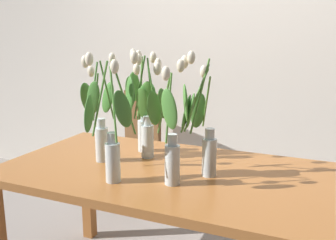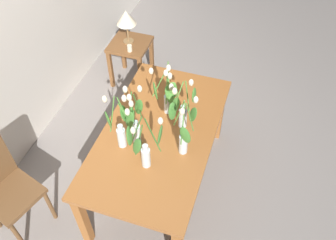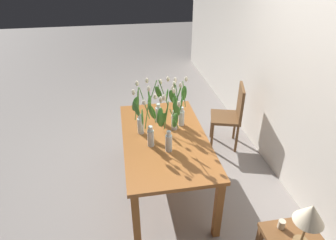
{
  "view_description": "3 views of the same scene",
  "coord_description": "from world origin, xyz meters",
  "px_view_note": "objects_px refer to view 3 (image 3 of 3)",
  "views": [
    {
      "loc": [
        0.74,
        -1.62,
        1.38
      ],
      "look_at": [
        0.02,
        0.03,
        0.98
      ],
      "focal_mm": 40.19,
      "sensor_mm": 36.0,
      "label": 1
    },
    {
      "loc": [
        -1.78,
        -0.66,
        2.96
      ],
      "look_at": [
        0.0,
        -0.08,
        0.91
      ],
      "focal_mm": 38.0,
      "sensor_mm": 36.0,
      "label": 2
    },
    {
      "loc": [
        2.59,
        -0.42,
        2.49
      ],
      "look_at": [
        0.03,
        0.03,
        0.97
      ],
      "focal_mm": 31.2,
      "sensor_mm": 36.0,
      "label": 3
    }
  ],
  "objects_px": {
    "tulip_vase_3": "(175,112)",
    "tulip_vase_4": "(140,115)",
    "pillar_candle": "(281,224)",
    "dining_chair": "(231,113)",
    "tulip_vase_0": "(150,129)",
    "tulip_vase_5": "(167,129)",
    "dining_table": "(165,144)",
    "tulip_vase_2": "(158,105)",
    "table_lamp": "(310,215)",
    "tulip_vase_1": "(180,109)"
  },
  "relations": [
    {
      "from": "tulip_vase_5",
      "to": "dining_chair",
      "type": "xyz_separation_m",
      "value": [
        -0.94,
        1.07,
        -0.45
      ]
    },
    {
      "from": "tulip_vase_0",
      "to": "dining_chair",
      "type": "relative_size",
      "value": 0.58
    },
    {
      "from": "dining_table",
      "to": "tulip_vase_3",
      "type": "bearing_deg",
      "value": 135.92
    },
    {
      "from": "dining_chair",
      "to": "tulip_vase_2",
      "type": "bearing_deg",
      "value": -69.89
    },
    {
      "from": "tulip_vase_3",
      "to": "table_lamp",
      "type": "xyz_separation_m",
      "value": [
        1.48,
        0.69,
        -0.1
      ]
    },
    {
      "from": "tulip_vase_2",
      "to": "dining_chair",
      "type": "bearing_deg",
      "value": 110.11
    },
    {
      "from": "tulip_vase_2",
      "to": "dining_table",
      "type": "bearing_deg",
      "value": 2.48
    },
    {
      "from": "dining_table",
      "to": "table_lamp",
      "type": "height_order",
      "value": "table_lamp"
    },
    {
      "from": "tulip_vase_3",
      "to": "tulip_vase_5",
      "type": "bearing_deg",
      "value": -23.48
    },
    {
      "from": "tulip_vase_3",
      "to": "table_lamp",
      "type": "distance_m",
      "value": 1.64
    },
    {
      "from": "tulip_vase_3",
      "to": "tulip_vase_4",
      "type": "xyz_separation_m",
      "value": [
        0.02,
        -0.38,
        0.01
      ]
    },
    {
      "from": "tulip_vase_5",
      "to": "table_lamp",
      "type": "xyz_separation_m",
      "value": [
        1.13,
        0.84,
        -0.11
      ]
    },
    {
      "from": "tulip_vase_3",
      "to": "table_lamp",
      "type": "bearing_deg",
      "value": 24.96
    },
    {
      "from": "tulip_vase_1",
      "to": "pillar_candle",
      "type": "relative_size",
      "value": 7.62
    },
    {
      "from": "tulip_vase_2",
      "to": "tulip_vase_4",
      "type": "bearing_deg",
      "value": -45.48
    },
    {
      "from": "dining_chair",
      "to": "tulip_vase_5",
      "type": "bearing_deg",
      "value": -48.62
    },
    {
      "from": "pillar_candle",
      "to": "tulip_vase_3",
      "type": "bearing_deg",
      "value": -155.3
    },
    {
      "from": "tulip_vase_5",
      "to": "dining_chair",
      "type": "relative_size",
      "value": 0.63
    },
    {
      "from": "dining_chair",
      "to": "tulip_vase_0",
      "type": "bearing_deg",
      "value": -55.24
    },
    {
      "from": "tulip_vase_1",
      "to": "tulip_vase_4",
      "type": "xyz_separation_m",
      "value": [
        0.09,
        -0.45,
        0.01
      ]
    },
    {
      "from": "dining_chair",
      "to": "table_lamp",
      "type": "height_order",
      "value": "table_lamp"
    },
    {
      "from": "dining_table",
      "to": "tulip_vase_5",
      "type": "bearing_deg",
      "value": -2.55
    },
    {
      "from": "tulip_vase_4",
      "to": "pillar_candle",
      "type": "xyz_separation_m",
      "value": [
        1.3,
        0.99,
        -0.38
      ]
    },
    {
      "from": "tulip_vase_0",
      "to": "dining_table",
      "type": "bearing_deg",
      "value": 123.59
    },
    {
      "from": "tulip_vase_4",
      "to": "table_lamp",
      "type": "xyz_separation_m",
      "value": [
        1.46,
        1.07,
        -0.11
      ]
    },
    {
      "from": "tulip_vase_3",
      "to": "tulip_vase_4",
      "type": "height_order",
      "value": "tulip_vase_4"
    },
    {
      "from": "tulip_vase_3",
      "to": "dining_chair",
      "type": "height_order",
      "value": "tulip_vase_3"
    },
    {
      "from": "tulip_vase_1",
      "to": "dining_chair",
      "type": "relative_size",
      "value": 0.61
    },
    {
      "from": "dining_chair",
      "to": "tulip_vase_4",
      "type": "bearing_deg",
      "value": -64.68
    },
    {
      "from": "tulip_vase_4",
      "to": "table_lamp",
      "type": "height_order",
      "value": "tulip_vase_4"
    },
    {
      "from": "tulip_vase_1",
      "to": "tulip_vase_2",
      "type": "height_order",
      "value": "tulip_vase_1"
    },
    {
      "from": "dining_table",
      "to": "tulip_vase_2",
      "type": "xyz_separation_m",
      "value": [
        -0.35,
        -0.02,
        0.31
      ]
    },
    {
      "from": "dining_table",
      "to": "tulip_vase_5",
      "type": "xyz_separation_m",
      "value": [
        0.2,
        -0.01,
        0.32
      ]
    },
    {
      "from": "tulip_vase_0",
      "to": "tulip_vase_3",
      "type": "height_order",
      "value": "tulip_vase_3"
    },
    {
      "from": "dining_table",
      "to": "tulip_vase_0",
      "type": "distance_m",
      "value": 0.35
    },
    {
      "from": "tulip_vase_3",
      "to": "tulip_vase_4",
      "type": "relative_size",
      "value": 1.0
    },
    {
      "from": "dining_table",
      "to": "tulip_vase_3",
      "type": "relative_size",
      "value": 2.74
    },
    {
      "from": "tulip_vase_0",
      "to": "table_lamp",
      "type": "relative_size",
      "value": 1.34
    },
    {
      "from": "tulip_vase_5",
      "to": "table_lamp",
      "type": "distance_m",
      "value": 1.42
    },
    {
      "from": "tulip_vase_3",
      "to": "pillar_candle",
      "type": "distance_m",
      "value": 1.51
    },
    {
      "from": "tulip_vase_1",
      "to": "pillar_candle",
      "type": "height_order",
      "value": "tulip_vase_1"
    },
    {
      "from": "tulip_vase_5",
      "to": "table_lamp",
      "type": "relative_size",
      "value": 1.47
    },
    {
      "from": "tulip_vase_2",
      "to": "tulip_vase_5",
      "type": "distance_m",
      "value": 0.55
    },
    {
      "from": "tulip_vase_1",
      "to": "tulip_vase_4",
      "type": "height_order",
      "value": "tulip_vase_4"
    },
    {
      "from": "tulip_vase_2",
      "to": "pillar_candle",
      "type": "bearing_deg",
      "value": 26.68
    },
    {
      "from": "dining_table",
      "to": "tulip_vase_1",
      "type": "relative_size",
      "value": 2.8
    },
    {
      "from": "table_lamp",
      "to": "pillar_candle",
      "type": "distance_m",
      "value": 0.32
    },
    {
      "from": "tulip_vase_1",
      "to": "tulip_vase_5",
      "type": "height_order",
      "value": "tulip_vase_5"
    },
    {
      "from": "tulip_vase_0",
      "to": "tulip_vase_2",
      "type": "xyz_separation_m",
      "value": [
        -0.46,
        0.15,
        0.03
      ]
    },
    {
      "from": "tulip_vase_2",
      "to": "tulip_vase_0",
      "type": "bearing_deg",
      "value": -18.57
    }
  ]
}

